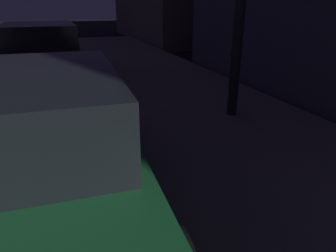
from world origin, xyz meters
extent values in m
cube|color=#19592D|center=(2.85, 3.21, 0.57)|extent=(1.98, 4.31, 0.64)
cube|color=#1E2328|center=(2.84, 3.07, 1.15)|extent=(1.67, 2.04, 0.56)
cylinder|color=black|center=(3.82, 4.48, 0.33)|extent=(0.25, 0.67, 0.66)
cube|color=maroon|center=(2.85, 9.25, 0.57)|extent=(2.01, 4.48, 0.64)
cube|color=#1E2328|center=(2.85, 9.18, 1.15)|extent=(1.73, 2.45, 0.56)
cylinder|color=black|center=(1.86, 10.60, 0.33)|extent=(0.24, 0.67, 0.66)
cylinder|color=black|center=(3.77, 10.65, 0.33)|extent=(0.24, 0.67, 0.66)
cylinder|color=black|center=(3.84, 7.90, 0.33)|extent=(0.24, 0.67, 0.66)
camera|label=1|loc=(3.22, 0.55, 1.92)|focal=32.61mm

